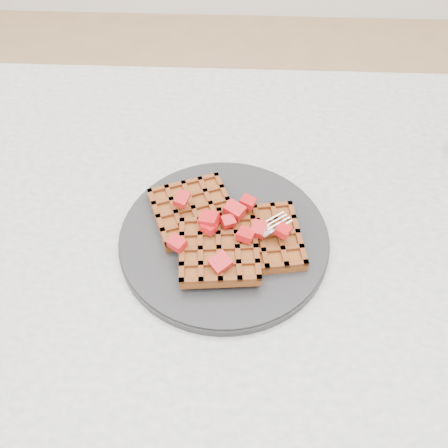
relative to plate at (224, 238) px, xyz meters
name	(u,v)px	position (x,y,z in m)	size (l,w,h in m)	color
ground	(262,409)	(0.10, 0.02, -0.76)	(4.00, 4.00, 0.00)	tan
table	(285,275)	(0.10, 0.02, -0.12)	(1.20, 0.80, 0.75)	silver
plate	(224,238)	(0.00, 0.00, 0.00)	(0.29, 0.29, 0.02)	black
waffles	(224,232)	(0.00, 0.00, 0.02)	(0.23, 0.20, 0.03)	brown
strawberry_pile	(224,217)	(0.00, 0.00, 0.05)	(0.15, 0.15, 0.02)	#9B0007
fork	(245,249)	(0.03, -0.03, 0.02)	(0.02, 0.18, 0.02)	silver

